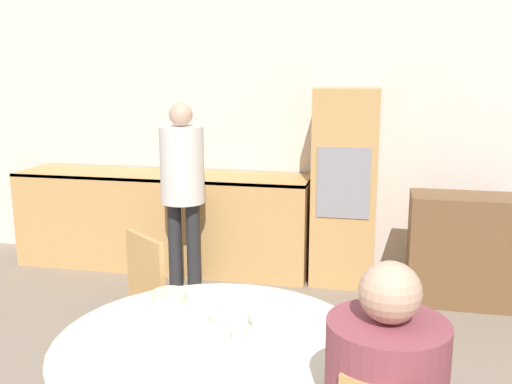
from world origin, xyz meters
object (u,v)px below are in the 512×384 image
bowl_near (229,318)px  bowl_centre (205,338)px  person_standing (182,177)px  bowl_far (169,297)px  sideboard (475,250)px  cup (239,333)px  oven_unit (345,186)px  chair_far_left (132,314)px

bowl_near → bowl_centre: bearing=-101.3°
person_standing → bowl_far: bearing=-72.4°
sideboard → person_standing: person_standing is taller
bowl_far → cup: bearing=-38.9°
sideboard → bowl_centre: 3.02m
sideboard → bowl_centre: sideboard is taller
sideboard → bowl_far: bearing=-128.0°
cup → bowl_near: cup is taller
oven_unit → chair_far_left: oven_unit is taller
sideboard → chair_far_left: chair_far_left is taller
bowl_centre → cup: bearing=14.6°
cup → bowl_near: size_ratio=0.51×
person_standing → oven_unit: bearing=21.9°
bowl_near → bowl_centre: size_ratio=1.12×
cup → sideboard: bearing=63.0°
chair_far_left → cup: (0.77, -0.64, 0.27)m
cup → chair_far_left: bearing=140.0°
chair_far_left → cup: 1.04m
person_standing → cup: size_ratio=16.78×
cup → bowl_near: bearing=116.9°
person_standing → cup: person_standing is taller
sideboard → bowl_near: sideboard is taller
oven_unit → cup: oven_unit is taller
oven_unit → bowl_far: 2.66m
chair_far_left → bowl_centre: 0.96m
cup → bowl_far: 0.56m
chair_far_left → bowl_near: chair_far_left is taller
bowl_far → person_standing: bearing=107.6°
sideboard → chair_far_left: (-2.08, -1.95, 0.10)m
bowl_near → bowl_far: (-0.34, 0.17, 0.00)m
bowl_near → bowl_centre: bowl_centre is taller
bowl_centre → bowl_near: bearing=78.7°
person_standing → bowl_far: (0.65, -2.04, -0.19)m
oven_unit → sideboard: (1.07, -0.34, -0.41)m
oven_unit → person_standing: (-1.33, -0.53, 0.13)m
chair_far_left → bowl_near: 0.86m
oven_unit → bowl_centre: (-0.38, -2.96, -0.06)m
bowl_centre → person_standing: bearing=111.3°
sideboard → bowl_far: size_ratio=6.28×
oven_unit → cup: size_ratio=17.93×
person_standing → bowl_centre: person_standing is taller
oven_unit → person_standing: bearing=-158.1°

